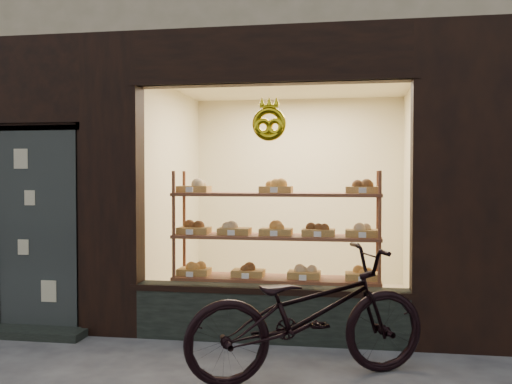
# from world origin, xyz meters

# --- Properties ---
(display_shelf) EXTENTS (2.20, 0.45, 1.70)m
(display_shelf) POSITION_xyz_m (0.45, 2.55, 0.85)
(display_shelf) COLOR brown
(display_shelf) RESTS_ON ground
(bicycle) EXTENTS (2.14, 1.48, 1.07)m
(bicycle) POSITION_xyz_m (0.89, 1.15, 0.53)
(bicycle) COLOR black
(bicycle) RESTS_ON ground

